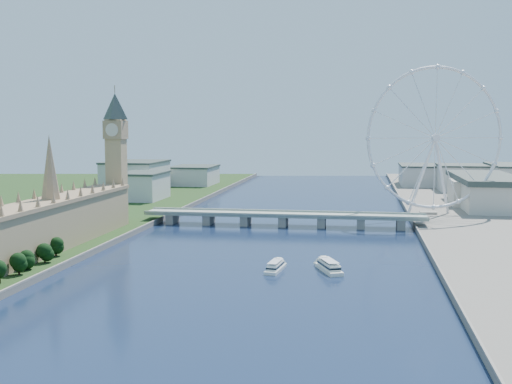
# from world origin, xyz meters

# --- Properties ---
(ground) EXTENTS (2000.00, 2000.00, 0.00)m
(ground) POSITION_xyz_m (0.00, 0.00, 0.00)
(ground) COLOR navy
(ground) RESTS_ON ground
(parliament_range) EXTENTS (24.00, 200.00, 70.00)m
(parliament_range) POSITION_xyz_m (-128.00, 170.00, 18.48)
(parliament_range) COLOR tan
(parliament_range) RESTS_ON ground
(big_ben) EXTENTS (20.02, 20.02, 110.00)m
(big_ben) POSITION_xyz_m (-128.00, 278.00, 66.57)
(big_ben) COLOR tan
(big_ben) RESTS_ON ground
(westminster_bridge) EXTENTS (220.00, 22.00, 9.50)m
(westminster_bridge) POSITION_xyz_m (0.00, 300.00, 6.63)
(westminster_bridge) COLOR gray
(westminster_bridge) RESTS_ON ground
(london_eye) EXTENTS (113.60, 39.12, 124.30)m
(london_eye) POSITION_xyz_m (119.98, 355.08, 67.52)
(london_eye) COLOR silver
(london_eye) RESTS_ON ground
(county_hall) EXTENTS (54.00, 144.00, 35.00)m
(county_hall) POSITION_xyz_m (175.00, 430.00, 0.00)
(county_hall) COLOR beige
(county_hall) RESTS_ON ground
(city_skyline) EXTENTS (505.00, 280.00, 32.00)m
(city_skyline) POSITION_xyz_m (39.22, 560.08, 16.96)
(city_skyline) COLOR beige
(city_skyline) RESTS_ON ground
(tour_boat_near) EXTENTS (10.03, 27.45, 5.90)m
(tour_boat_near) POSITION_xyz_m (14.25, 143.08, 0.00)
(tour_boat_near) COLOR white
(tour_boat_near) RESTS_ON ground
(tour_boat_far) EXTENTS (18.29, 31.10, 6.71)m
(tour_boat_far) POSITION_xyz_m (42.91, 146.58, 0.00)
(tour_boat_far) COLOR white
(tour_boat_far) RESTS_ON ground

